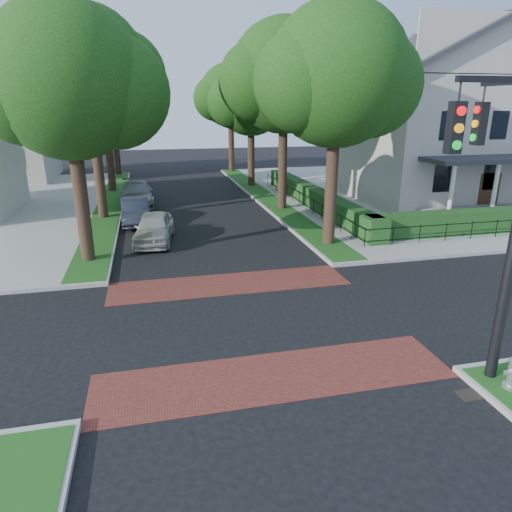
{
  "coord_description": "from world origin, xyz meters",
  "views": [
    {
      "loc": [
        -2.72,
        -12.74,
        6.48
      ],
      "look_at": [
        0.63,
        1.56,
        1.6
      ],
      "focal_mm": 32.0,
      "sensor_mm": 36.0,
      "label": 1
    }
  ],
  "objects_px": {
    "parked_car_middle": "(136,211)",
    "parked_car_rear": "(137,194)",
    "parked_car_front": "(154,228)",
    "traffic_signal": "(509,191)"
  },
  "relations": [
    {
      "from": "parked_car_front",
      "to": "parked_car_rear",
      "type": "bearing_deg",
      "value": 103.57
    },
    {
      "from": "parked_car_front",
      "to": "traffic_signal",
      "type": "bearing_deg",
      "value": -53.96
    },
    {
      "from": "traffic_signal",
      "to": "parked_car_rear",
      "type": "xyz_separation_m",
      "value": [
        -8.49,
        23.19,
        -3.94
      ]
    },
    {
      "from": "parked_car_rear",
      "to": "parked_car_middle",
      "type": "bearing_deg",
      "value": -91.51
    },
    {
      "from": "parked_car_rear",
      "to": "traffic_signal",
      "type": "bearing_deg",
      "value": -71.41
    },
    {
      "from": "parked_car_middle",
      "to": "parked_car_rear",
      "type": "xyz_separation_m",
      "value": [
        -0.0,
        5.1,
        0.06
      ]
    },
    {
      "from": "traffic_signal",
      "to": "parked_car_rear",
      "type": "distance_m",
      "value": 25.01
    },
    {
      "from": "parked_car_front",
      "to": "parked_car_rear",
      "type": "distance_m",
      "value": 9.3
    },
    {
      "from": "parked_car_rear",
      "to": "parked_car_front",
      "type": "bearing_deg",
      "value": -85.61
    },
    {
      "from": "parked_car_middle",
      "to": "parked_car_rear",
      "type": "relative_size",
      "value": 0.81
    }
  ]
}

